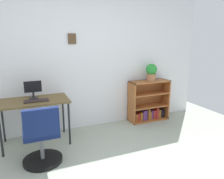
% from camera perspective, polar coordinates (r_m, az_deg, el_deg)
% --- Properties ---
extents(wall_back, '(5.20, 0.12, 2.50)m').
position_cam_1_polar(wall_back, '(3.91, -10.02, 7.53)').
color(wall_back, silver).
rests_on(wall_back, ground_plane).
extents(desk, '(1.03, 0.58, 0.71)m').
position_cam_1_polar(desk, '(3.53, -19.95, -3.55)').
color(desk, brown).
rests_on(desk, ground_plane).
extents(monitor, '(0.26, 0.14, 0.28)m').
position_cam_1_polar(monitor, '(3.57, -20.18, 0.09)').
color(monitor, '#262628').
rests_on(monitor, desk).
extents(keyboard, '(0.36, 0.15, 0.02)m').
position_cam_1_polar(keyboard, '(3.42, -19.39, -2.84)').
color(keyboard, '#2D2221').
rests_on(keyboard, desk).
extents(office_chair, '(0.52, 0.55, 0.83)m').
position_cam_1_polar(office_chair, '(3.01, -18.12, -12.52)').
color(office_chair, black).
rests_on(office_chair, ground_plane).
extents(bookshelf_low, '(0.82, 0.30, 0.82)m').
position_cam_1_polar(bookshelf_low, '(4.47, 9.44, -3.53)').
color(bookshelf_low, '#A15A2B').
rests_on(bookshelf_low, ground_plane).
extents(potted_plant_on_shelf, '(0.22, 0.22, 0.34)m').
position_cam_1_polar(potted_plant_on_shelf, '(4.29, 10.38, 4.63)').
color(potted_plant_on_shelf, '#9E6642').
rests_on(potted_plant_on_shelf, bookshelf_low).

